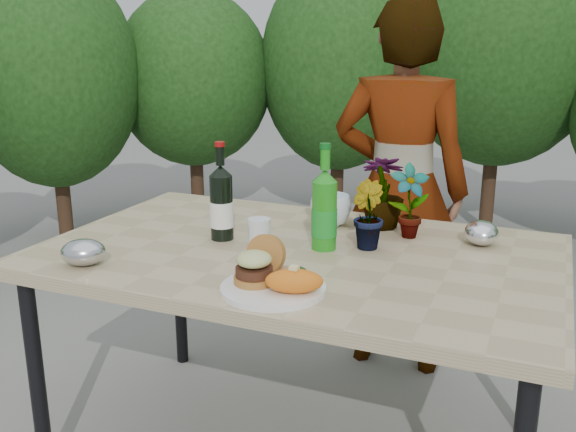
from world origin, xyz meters
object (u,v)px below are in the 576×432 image
at_px(dinner_plate, 273,288).
at_px(wine_bottle, 221,204).
at_px(person, 400,190).
at_px(patio_table, 298,266).

height_order(dinner_plate, wine_bottle, wine_bottle).
bearing_deg(wine_bottle, person, 71.25).
bearing_deg(dinner_plate, patio_table, 101.24).
bearing_deg(wine_bottle, patio_table, 7.81).
xyz_separation_m(patio_table, dinner_plate, (0.07, -0.34, 0.06)).
relative_size(dinner_plate, wine_bottle, 0.86).
bearing_deg(patio_table, person, 80.00).
bearing_deg(dinner_plate, person, 86.42).
distance_m(patio_table, person, 0.81).
height_order(patio_table, wine_bottle, wine_bottle).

